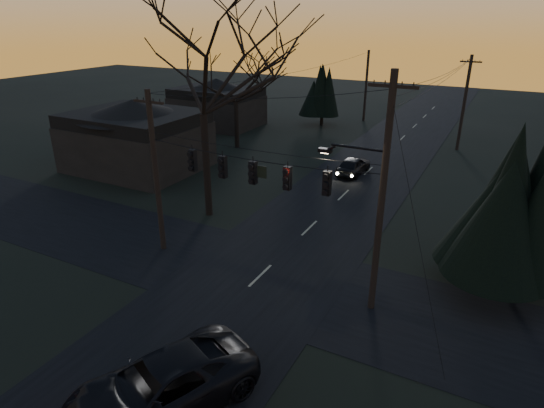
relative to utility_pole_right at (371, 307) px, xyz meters
The scene contains 15 objects.
main_road 11.41m from the utility_pole_right, 118.81° to the left, with size 8.00×120.00×0.02m, color black.
cross_road 5.50m from the utility_pole_right, behind, with size 60.00×7.00×0.02m, color black.
utility_pole_right is the anchor object (origin of this frame).
utility_pole_left 11.50m from the utility_pole_right, behind, with size 1.80×0.30×8.50m, color black, non-canonical shape.
utility_pole_far_r 28.00m from the utility_pole_right, 90.00° to the left, with size 1.80×0.30×8.50m, color black, non-canonical shape.
utility_pole_far_l 37.79m from the utility_pole_right, 107.72° to the left, with size 0.30×0.30×8.00m, color black, non-canonical shape.
span_signal_assembly 7.82m from the utility_pole_right, behind, with size 11.50×0.44×1.51m.
bare_tree_left 15.69m from the utility_pole_right, 157.66° to the left, with size 9.74×9.74×12.76m.
evergreen_right 7.99m from the utility_pole_right, 41.81° to the left, with size 4.82×4.82×7.74m.
bare_tree_dist 27.28m from the utility_pole_right, 134.38° to the left, with size 7.27×7.27×8.63m.
evergreen_dist 35.17m from the utility_pole_right, 115.53° to the left, with size 3.83×3.83×6.01m.
house_left_near 24.78m from the utility_pole_right, 156.04° to the left, with size 10.00×8.00×5.60m.
house_left_far 36.51m from the utility_pole_right, 134.44° to the left, with size 9.00×7.00×5.20m.
suv_near 9.57m from the utility_pole_right, 117.42° to the right, with size 2.90×6.29×1.75m, color black.
sedan_oncoming_a 17.88m from the utility_pole_right, 110.96° to the left, with size 1.67×4.14×1.41m, color black.
Camera 1 is at (9.35, -6.54, 11.77)m, focal length 30.00 mm.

